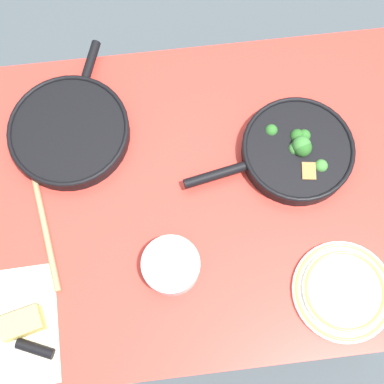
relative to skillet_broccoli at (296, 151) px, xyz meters
The scene contains 9 objects.
ground_plane 0.83m from the skillet_broccoli, 15.38° to the left, with size 14.00×14.00×0.00m, color #424C51.
dining_table_red 0.30m from the skillet_broccoli, 15.38° to the left, with size 1.28×0.83×0.76m.
skillet_broccoli is the anchor object (origin of this frame).
skillet_eggs 0.56m from the skillet_broccoli, 12.43° to the right, with size 0.30×0.40×0.04m.
wooden_spoon 0.64m from the skillet_broccoli, ahead, with size 0.09×0.39×0.02m.
grater_knife 0.78m from the skillet_broccoli, 28.35° to the left, with size 0.24×0.12×0.02m.
cheese_block 0.75m from the skillet_broccoli, 26.42° to the left, with size 0.10×0.07×0.05m.
dinner_plate_stack 0.35m from the skillet_broccoli, 98.04° to the left, with size 0.23×0.23×0.03m.
prep_bowl_steel 0.41m from the skillet_broccoli, 36.21° to the left, with size 0.13×0.13×0.05m.
Camera 1 is at (0.05, 0.40, 1.99)m, focal length 50.00 mm.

